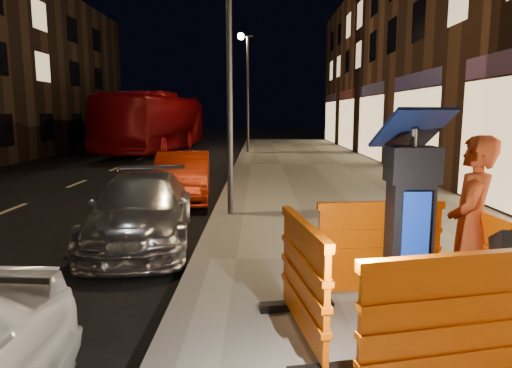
{
  "coord_description": "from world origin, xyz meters",
  "views": [
    {
      "loc": [
        0.85,
        -6.39,
        2.26
      ],
      "look_at": [
        0.8,
        1.0,
        1.1
      ],
      "focal_mm": 32.0,
      "sensor_mm": 36.0,
      "label": 1
    }
  ],
  "objects_px": {
    "car_red": "(184,200)",
    "bus_doubledecker": "(157,152)",
    "barrier_bldgside": "(509,282)",
    "man": "(471,228)",
    "car_silver": "(143,242)",
    "barrier_kerbside": "(303,281)",
    "barrier_back": "(379,251)",
    "barrier_front": "(448,330)",
    "parking_kiosk": "(409,235)"
  },
  "relations": [
    {
      "from": "barrier_kerbside",
      "to": "car_silver",
      "type": "xyz_separation_m",
      "value": [
        -2.46,
        3.72,
        -0.72
      ]
    },
    {
      "from": "barrier_bldgside",
      "to": "car_red",
      "type": "height_order",
      "value": "barrier_bldgside"
    },
    {
      "from": "parking_kiosk",
      "to": "man",
      "type": "xyz_separation_m",
      "value": [
        0.8,
        0.52,
        -0.07
      ]
    },
    {
      "from": "parking_kiosk",
      "to": "barrier_bldgside",
      "type": "distance_m",
      "value": 1.05
    },
    {
      "from": "barrier_back",
      "to": "barrier_front",
      "type": "bearing_deg",
      "value": -94.88
    },
    {
      "from": "barrier_bldgside",
      "to": "man",
      "type": "bearing_deg",
      "value": 10.03
    },
    {
      "from": "car_silver",
      "to": "barrier_front",
      "type": "bearing_deg",
      "value": -61.3
    },
    {
      "from": "barrier_front",
      "to": "car_silver",
      "type": "relative_size",
      "value": 0.36
    },
    {
      "from": "car_red",
      "to": "man",
      "type": "bearing_deg",
      "value": -65.49
    },
    {
      "from": "car_red",
      "to": "barrier_kerbside",
      "type": "bearing_deg",
      "value": -78.36
    },
    {
      "from": "barrier_bldgside",
      "to": "car_red",
      "type": "xyz_separation_m",
      "value": [
        -4.28,
        7.61,
        -0.72
      ]
    },
    {
      "from": "barrier_back",
      "to": "car_silver",
      "type": "bearing_deg",
      "value": 135.96
    },
    {
      "from": "parking_kiosk",
      "to": "car_silver",
      "type": "distance_m",
      "value": 5.18
    },
    {
      "from": "barrier_front",
      "to": "barrier_bldgside",
      "type": "height_order",
      "value": "same"
    },
    {
      "from": "bus_doubledecker",
      "to": "man",
      "type": "relative_size",
      "value": 6.36
    },
    {
      "from": "parking_kiosk",
      "to": "barrier_front",
      "type": "xyz_separation_m",
      "value": [
        0.0,
        -0.95,
        -0.45
      ]
    },
    {
      "from": "barrier_back",
      "to": "bus_doubledecker",
      "type": "bearing_deg",
      "value": 103.91
    },
    {
      "from": "barrier_kerbside",
      "to": "car_red",
      "type": "height_order",
      "value": "barrier_kerbside"
    },
    {
      "from": "car_red",
      "to": "car_silver",
      "type": "bearing_deg",
      "value": -96.88
    },
    {
      "from": "car_red",
      "to": "parking_kiosk",
      "type": "bearing_deg",
      "value": -72.09
    },
    {
      "from": "barrier_back",
      "to": "barrier_kerbside",
      "type": "relative_size",
      "value": 1.0
    },
    {
      "from": "barrier_back",
      "to": "barrier_bldgside",
      "type": "xyz_separation_m",
      "value": [
        0.95,
        -0.95,
        0.0
      ]
    },
    {
      "from": "barrier_bldgside",
      "to": "man",
      "type": "distance_m",
      "value": 0.66
    },
    {
      "from": "barrier_back",
      "to": "car_red",
      "type": "xyz_separation_m",
      "value": [
        -3.33,
        6.66,
        -0.72
      ]
    },
    {
      "from": "barrier_back",
      "to": "parking_kiosk",
      "type": "bearing_deg",
      "value": -94.88
    },
    {
      "from": "man",
      "to": "barrier_kerbside",
      "type": "bearing_deg",
      "value": -43.18
    },
    {
      "from": "barrier_back",
      "to": "car_red",
      "type": "relative_size",
      "value": 0.38
    },
    {
      "from": "barrier_bldgside",
      "to": "car_red",
      "type": "bearing_deg",
      "value": 23.47
    },
    {
      "from": "car_silver",
      "to": "barrier_back",
      "type": "bearing_deg",
      "value": -46.55
    },
    {
      "from": "car_silver",
      "to": "car_red",
      "type": "distance_m",
      "value": 3.88
    },
    {
      "from": "barrier_back",
      "to": "car_red",
      "type": "distance_m",
      "value": 7.48
    },
    {
      "from": "parking_kiosk",
      "to": "man",
      "type": "distance_m",
      "value": 0.96
    },
    {
      "from": "barrier_front",
      "to": "barrier_kerbside",
      "type": "bearing_deg",
      "value": 122.12
    },
    {
      "from": "barrier_front",
      "to": "barrier_back",
      "type": "height_order",
      "value": "same"
    },
    {
      "from": "barrier_kerbside",
      "to": "bus_doubledecker",
      "type": "height_order",
      "value": "bus_doubledecker"
    },
    {
      "from": "man",
      "to": "barrier_bldgside",
      "type": "bearing_deg",
      "value": 46.36
    },
    {
      "from": "car_red",
      "to": "bus_doubledecker",
      "type": "relative_size",
      "value": 0.32
    },
    {
      "from": "barrier_front",
      "to": "barrier_kerbside",
      "type": "height_order",
      "value": "same"
    },
    {
      "from": "barrier_kerbside",
      "to": "barrier_front",
      "type": "bearing_deg",
      "value": -144.88
    },
    {
      "from": "barrier_back",
      "to": "car_silver",
      "type": "xyz_separation_m",
      "value": [
        -3.41,
        2.77,
        -0.72
      ]
    },
    {
      "from": "barrier_kerbside",
      "to": "bus_doubledecker",
      "type": "relative_size",
      "value": 0.12
    },
    {
      "from": "car_silver",
      "to": "bus_doubledecker",
      "type": "distance_m",
      "value": 18.99
    },
    {
      "from": "barrier_back",
      "to": "man",
      "type": "height_order",
      "value": "man"
    },
    {
      "from": "barrier_back",
      "to": "car_red",
      "type": "bearing_deg",
      "value": 111.68
    },
    {
      "from": "barrier_kerbside",
      "to": "bus_doubledecker",
      "type": "bearing_deg",
      "value": 5.93
    },
    {
      "from": "barrier_kerbside",
      "to": "car_red",
      "type": "bearing_deg",
      "value": 7.48
    },
    {
      "from": "car_silver",
      "to": "bus_doubledecker",
      "type": "xyz_separation_m",
      "value": [
        -3.87,
        18.59,
        0.0
      ]
    },
    {
      "from": "bus_doubledecker",
      "to": "barrier_kerbside",
      "type": "bearing_deg",
      "value": -69.11
    },
    {
      "from": "barrier_kerbside",
      "to": "car_silver",
      "type": "distance_m",
      "value": 4.52
    },
    {
      "from": "car_silver",
      "to": "car_red",
      "type": "relative_size",
      "value": 1.07
    }
  ]
}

